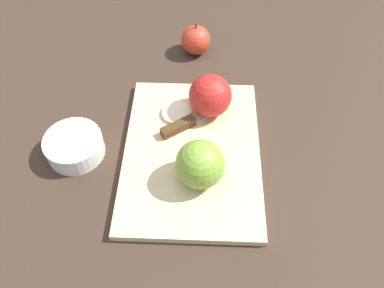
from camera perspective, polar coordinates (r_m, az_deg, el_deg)
The scene contains 8 objects.
ground_plane at distance 0.74m, azimuth 0.00°, elevation -1.70°, with size 4.00×4.00×0.00m, color #38281E.
cutting_board at distance 0.73m, azimuth 0.00°, elevation -1.33°, with size 0.38×0.28×0.02m.
apple_half_left at distance 0.65m, azimuth 1.23°, elevation -3.12°, with size 0.09×0.09×0.09m.
apple_half_right at distance 0.76m, azimuth 2.78°, elevation 7.38°, with size 0.09×0.09×0.09m.
knife at distance 0.75m, azimuth -1.67°, elevation 2.83°, with size 0.10×0.13×0.02m.
apple_slice at distance 0.78m, azimuth -2.35°, elevation 4.78°, with size 0.06×0.06×0.01m.
apple_whole at distance 0.93m, azimuth 0.58°, elevation 15.55°, with size 0.07×0.07×0.08m.
bowl at distance 0.76m, azimuth -17.54°, elevation -0.15°, with size 0.11×0.11×0.04m.
Camera 1 is at (-0.42, -0.04, 0.61)m, focal length 35.00 mm.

